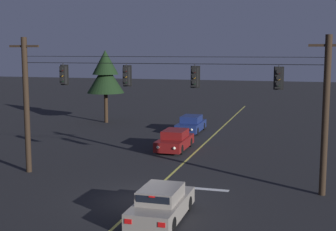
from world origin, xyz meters
TOP-DOWN VIEW (x-y plane):
  - ground_plane at (0.00, 0.00)m, footprint 180.00×180.00m
  - lane_centre_stripe at (0.00, 9.15)m, footprint 0.14×60.00m
  - stop_bar_paint at (1.90, 2.55)m, footprint 3.40×0.36m
  - signal_span_assembly at (0.00, 3.15)m, footprint 17.79×0.32m
  - traffic_light_leftmost at (-5.64, 3.13)m, footprint 0.48×0.41m
  - traffic_light_left_inner at (-1.98, 3.13)m, footprint 0.48×0.41m
  - traffic_light_centre at (1.68, 3.13)m, footprint 0.48×0.41m
  - traffic_light_right_inner at (5.79, 3.13)m, footprint 0.48×0.41m
  - car_waiting_near_lane at (1.53, -2.20)m, footprint 1.80×4.33m
  - car_oncoming_lead at (-1.58, 11.38)m, footprint 1.80×4.42m
  - car_oncoming_trailing at (-2.15, 18.82)m, footprint 1.80×4.42m
  - tree_verge_far at (-11.26, 21.83)m, footprint 3.54×3.54m

SIDE VIEW (x-z plane):
  - ground_plane at x=0.00m, z-range 0.00..0.00m
  - lane_centre_stripe at x=0.00m, z-range 0.00..0.01m
  - stop_bar_paint at x=1.90m, z-range 0.00..0.01m
  - car_oncoming_lead at x=-1.58m, z-range -0.05..1.34m
  - car_oncoming_trailing at x=-2.15m, z-range -0.05..1.34m
  - car_waiting_near_lane at x=1.53m, z-range -0.05..1.34m
  - signal_span_assembly at x=0.00m, z-range 0.15..7.78m
  - tree_verge_far at x=-11.26m, z-range 1.21..8.15m
  - traffic_light_leftmost at x=-5.64m, z-range 4.96..6.18m
  - traffic_light_left_inner at x=-1.98m, z-range 4.96..6.18m
  - traffic_light_centre at x=1.68m, z-range 4.96..6.18m
  - traffic_light_right_inner at x=5.79m, z-range 4.96..6.18m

